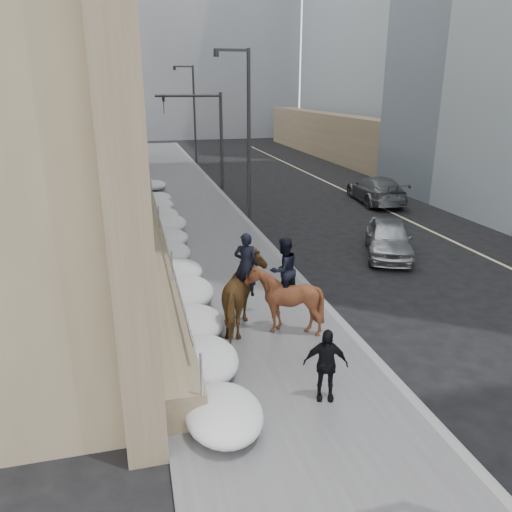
# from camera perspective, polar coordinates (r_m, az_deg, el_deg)

# --- Properties ---
(ground) EXTENTS (140.00, 140.00, 0.00)m
(ground) POSITION_cam_1_polar(r_m,az_deg,el_deg) (12.09, 1.25, -12.77)
(ground) COLOR black
(ground) RESTS_ON ground
(sidewalk) EXTENTS (5.00, 80.00, 0.12)m
(sidewalk) POSITION_cam_1_polar(r_m,az_deg,el_deg) (21.07, -5.95, 1.38)
(sidewalk) COLOR #4B4B4D
(sidewalk) RESTS_ON ground
(curb) EXTENTS (0.24, 80.00, 0.12)m
(curb) POSITION_cam_1_polar(r_m,az_deg,el_deg) (21.57, 0.95, 1.90)
(curb) COLOR slate
(curb) RESTS_ON ground
(lane_line) EXTENTS (0.15, 70.00, 0.01)m
(lane_line) POSITION_cam_1_polar(r_m,az_deg,el_deg) (24.75, 18.88, 2.97)
(lane_line) COLOR #BFB78C
(lane_line) RESTS_ON ground
(limestone_building) EXTENTS (6.10, 44.00, 18.00)m
(limestone_building) POSITION_cam_1_polar(r_m,az_deg,el_deg) (30.10, -20.46, 22.62)
(limestone_building) COLOR #877658
(limestone_building) RESTS_ON ground
(bg_building_mid) EXTENTS (30.00, 12.00, 28.00)m
(bg_building_mid) POSITION_cam_1_polar(r_m,az_deg,el_deg) (70.67, -9.42, 24.79)
(bg_building_mid) COLOR slate
(bg_building_mid) RESTS_ON ground
(bg_building_far) EXTENTS (24.00, 12.00, 20.00)m
(bg_building_far) POSITION_cam_1_polar(r_m,az_deg,el_deg) (82.07, -17.51, 20.55)
(bg_building_far) COLOR gray
(bg_building_far) RESTS_ON ground
(streetlight_mid) EXTENTS (1.71, 0.24, 8.00)m
(streetlight_mid) POSITION_cam_1_polar(r_m,az_deg,el_deg) (24.61, -1.21, 14.72)
(streetlight_mid) COLOR #2D2D30
(streetlight_mid) RESTS_ON ground
(streetlight_far) EXTENTS (1.71, 0.24, 8.00)m
(streetlight_far) POSITION_cam_1_polar(r_m,az_deg,el_deg) (44.30, -7.27, 16.38)
(streetlight_far) COLOR #2D2D30
(streetlight_far) RESTS_ON ground
(traffic_signal) EXTENTS (4.10, 0.22, 6.00)m
(traffic_signal) POSITION_cam_1_polar(r_m,az_deg,el_deg) (32.37, -5.68, 14.58)
(traffic_signal) COLOR #2D2D30
(traffic_signal) RESTS_ON ground
(snow_bank) EXTENTS (1.70, 18.10, 0.76)m
(snow_bank) POSITION_cam_1_polar(r_m,az_deg,el_deg) (19.01, -9.38, 0.59)
(snow_bank) COLOR silver
(snow_bank) RESTS_ON sidewalk
(mounted_horse_left) EXTENTS (1.79, 2.55, 2.65)m
(mounted_horse_left) POSITION_cam_1_polar(r_m,az_deg,el_deg) (13.21, -1.36, -4.19)
(mounted_horse_left) COLOR #482F15
(mounted_horse_left) RESTS_ON sidewalk
(mounted_horse_right) EXTENTS (2.02, 2.11, 2.58)m
(mounted_horse_right) POSITION_cam_1_polar(r_m,az_deg,el_deg) (13.09, 3.19, -4.41)
(mounted_horse_right) COLOR #4B2615
(mounted_horse_right) RESTS_ON sidewalk
(pedestrian) EXTENTS (1.00, 0.65, 1.58)m
(pedestrian) POSITION_cam_1_polar(r_m,az_deg,el_deg) (10.58, 7.95, -12.17)
(pedestrian) COLOR black
(pedestrian) RESTS_ON sidewalk
(car_silver) EXTENTS (3.22, 4.49, 1.42)m
(car_silver) POSITION_cam_1_polar(r_m,az_deg,el_deg) (20.19, 14.92, 2.00)
(car_silver) COLOR #96989C
(car_silver) RESTS_ON ground
(car_grey) EXTENTS (2.69, 5.43, 1.52)m
(car_grey) POSITION_cam_1_polar(r_m,az_deg,el_deg) (29.49, 13.54, 7.39)
(car_grey) COLOR #585B60
(car_grey) RESTS_ON ground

